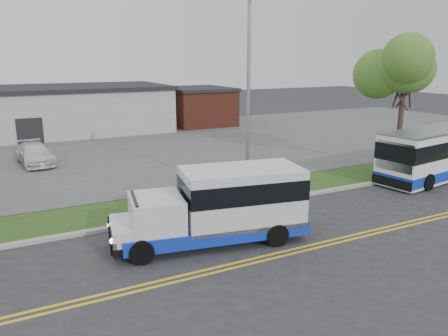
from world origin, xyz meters
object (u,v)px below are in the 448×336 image
shuttle_bus (223,203)px  transit_bus (446,151)px  tree_east (406,69)px  streetlight_near (249,92)px  parked_car_b (35,154)px

shuttle_bus → transit_bus: (16.13, 2.52, -0.02)m
tree_east → transit_bus: 5.47m
streetlight_near → tree_east: bearing=1.4°
tree_east → transit_bus: (1.35, -2.40, -4.72)m
shuttle_bus → parked_car_b: (-5.46, 16.39, -0.73)m
tree_east → shuttle_bus: size_ratio=1.10×
tree_east → parked_car_b: bearing=150.5°
shuttle_bus → transit_bus: transit_bus is taller
streetlight_near → shuttle_bus: (-3.78, -4.65, -3.73)m
transit_bus → tree_east: bearing=111.3°
parked_car_b → transit_bus: bearing=-39.4°
shuttle_bus → streetlight_near: bearing=60.8°
transit_bus → streetlight_near: bearing=162.2°
shuttle_bus → tree_east: bearing=28.3°
streetlight_near → parked_car_b: streetlight_near is taller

